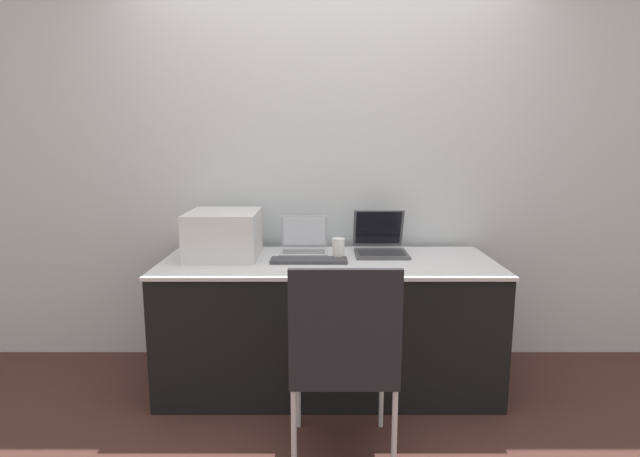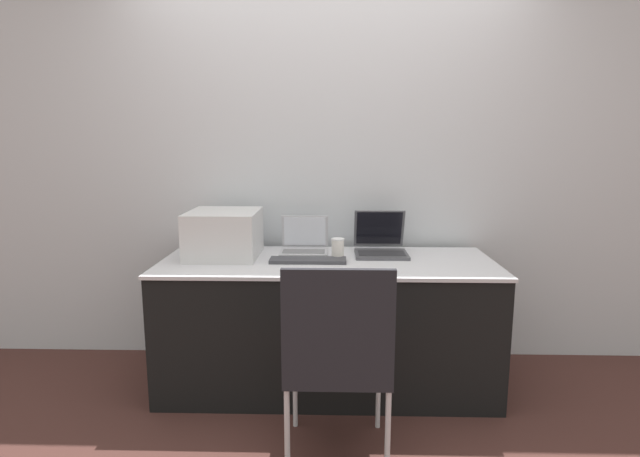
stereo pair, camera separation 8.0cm
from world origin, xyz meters
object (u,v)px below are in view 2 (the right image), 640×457
(laptop_right, at_px, (380,245))
(chair, at_px, (337,352))
(laptop_left, at_px, (304,245))
(external_keyboard, at_px, (308,260))
(printer, at_px, (224,232))
(coffee_cup, at_px, (338,249))

(laptop_right, bearing_deg, chair, -105.60)
(laptop_left, height_order, laptop_right, laptop_right)
(external_keyboard, bearing_deg, laptop_left, 98.19)
(printer, distance_m, chair, 1.15)
(laptop_right, xyz_separation_m, chair, (-0.27, -0.96, -0.27))
(laptop_left, distance_m, laptop_right, 0.47)
(external_keyboard, xyz_separation_m, chair, (0.16, -0.73, -0.23))
(printer, height_order, laptop_left, printer)
(external_keyboard, height_order, chair, chair)
(external_keyboard, height_order, coffee_cup, coffee_cup)
(printer, height_order, laptop_right, printer)
(printer, relative_size, external_keyboard, 1.01)
(laptop_left, relative_size, chair, 0.31)
(printer, bearing_deg, laptop_right, 5.85)
(printer, relative_size, coffee_cup, 3.61)
(printer, distance_m, coffee_cup, 0.68)
(external_keyboard, relative_size, coffee_cup, 3.58)
(coffee_cup, distance_m, chair, 0.86)
(printer, relative_size, laptop_left, 1.51)
(laptop_right, bearing_deg, laptop_left, 177.87)
(printer, xyz_separation_m, laptop_right, (0.94, 0.10, -0.09))
(printer, xyz_separation_m, external_keyboard, (0.51, -0.13, -0.14))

